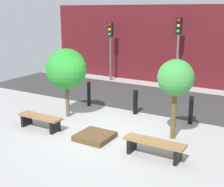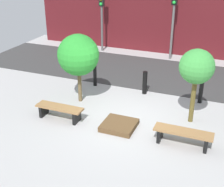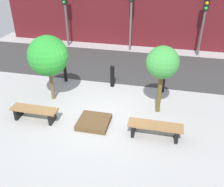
{
  "view_description": "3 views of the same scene",
  "coord_description": "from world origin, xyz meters",
  "px_view_note": "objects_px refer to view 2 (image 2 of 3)",
  "views": [
    {
      "loc": [
        5.06,
        -8.02,
        3.92
      ],
      "look_at": [
        0.5,
        -0.24,
        1.5
      ],
      "focal_mm": 50.0,
      "sensor_mm": 36.0,
      "label": 1
    },
    {
      "loc": [
        3.06,
        -8.64,
        5.28
      ],
      "look_at": [
        -0.23,
        -0.5,
        1.21
      ],
      "focal_mm": 50.0,
      "sensor_mm": 36.0,
      "label": 2
    },
    {
      "loc": [
        2.16,
        -7.08,
        5.2
      ],
      "look_at": [
        0.53,
        0.01,
        1.03
      ],
      "focal_mm": 40.0,
      "sensor_mm": 36.0,
      "label": 3
    }
  ],
  "objects_px": {
    "bench_right": "(183,135)",
    "tree_behind_left_bench": "(78,55)",
    "bollard_far_left": "(95,74)",
    "bollard_center": "(201,90)",
    "bench_left": "(60,110)",
    "planter_bed": "(119,125)",
    "traffic_light_mid_west": "(174,12)",
    "traffic_light_west": "(102,10)",
    "bollard_left": "(145,83)",
    "tree_behind_right_bench": "(197,67)"
  },
  "relations": [
    {
      "from": "bollard_left",
      "to": "traffic_light_mid_west",
      "type": "relative_size",
      "value": 0.26
    },
    {
      "from": "bench_right",
      "to": "tree_behind_left_bench",
      "type": "bearing_deg",
      "value": 159.95
    },
    {
      "from": "bench_left",
      "to": "tree_behind_right_bench",
      "type": "relative_size",
      "value": 0.66
    },
    {
      "from": "bollard_far_left",
      "to": "bollard_left",
      "type": "xyz_separation_m",
      "value": [
        2.18,
        0.0,
        -0.04
      ]
    },
    {
      "from": "bollard_far_left",
      "to": "traffic_light_west",
      "type": "bearing_deg",
      "value": 110.24
    },
    {
      "from": "bollard_far_left",
      "to": "traffic_light_mid_west",
      "type": "xyz_separation_m",
      "value": [
        2.18,
        4.72,
        1.95
      ]
    },
    {
      "from": "traffic_light_west",
      "to": "bollard_left",
      "type": "bearing_deg",
      "value": -50.29
    },
    {
      "from": "planter_bed",
      "to": "tree_behind_right_bench",
      "type": "relative_size",
      "value": 0.42
    },
    {
      "from": "tree_behind_left_bench",
      "to": "bench_left",
      "type": "bearing_deg",
      "value": -90.0
    },
    {
      "from": "tree_behind_left_bench",
      "to": "tree_behind_right_bench",
      "type": "relative_size",
      "value": 1.03
    },
    {
      "from": "tree_behind_right_bench",
      "to": "traffic_light_mid_west",
      "type": "distance_m",
      "value": 6.63
    },
    {
      "from": "bench_left",
      "to": "bench_right",
      "type": "relative_size",
      "value": 0.96
    },
    {
      "from": "bench_right",
      "to": "planter_bed",
      "type": "bearing_deg",
      "value": 174.29
    },
    {
      "from": "bollard_center",
      "to": "bollard_left",
      "type": "bearing_deg",
      "value": 180.0
    },
    {
      "from": "bollard_left",
      "to": "bench_right",
      "type": "bearing_deg",
      "value": -55.73
    },
    {
      "from": "bollard_left",
      "to": "tree_behind_left_bench",
      "type": "bearing_deg",
      "value": -143.27
    },
    {
      "from": "bollard_left",
      "to": "bollard_center",
      "type": "xyz_separation_m",
      "value": [
        2.18,
        0.0,
        0.04
      ]
    },
    {
      "from": "planter_bed",
      "to": "traffic_light_mid_west",
      "type": "distance_m",
      "value": 7.94
    },
    {
      "from": "tree_behind_right_bench",
      "to": "bollard_far_left",
      "type": "distance_m",
      "value": 4.75
    },
    {
      "from": "bench_left",
      "to": "traffic_light_mid_west",
      "type": "relative_size",
      "value": 0.46
    },
    {
      "from": "tree_behind_left_bench",
      "to": "tree_behind_right_bench",
      "type": "xyz_separation_m",
      "value": [
        4.17,
        -0.0,
        0.1
      ]
    },
    {
      "from": "bench_left",
      "to": "tree_behind_left_bench",
      "type": "relative_size",
      "value": 0.64
    },
    {
      "from": "bollard_far_left",
      "to": "bench_right",
      "type": "bearing_deg",
      "value": -35.64
    },
    {
      "from": "bench_left",
      "to": "tree_behind_right_bench",
      "type": "distance_m",
      "value": 4.71
    },
    {
      "from": "bench_right",
      "to": "traffic_light_west",
      "type": "bearing_deg",
      "value": 127.44
    },
    {
      "from": "bench_left",
      "to": "tree_behind_left_bench",
      "type": "height_order",
      "value": "tree_behind_left_bench"
    },
    {
      "from": "bench_left",
      "to": "bollard_left",
      "type": "bearing_deg",
      "value": 55.95
    },
    {
      "from": "bollard_left",
      "to": "bollard_center",
      "type": "relative_size",
      "value": 0.93
    },
    {
      "from": "bench_left",
      "to": "bollard_left",
      "type": "relative_size",
      "value": 1.76
    },
    {
      "from": "bench_left",
      "to": "tree_behind_right_bench",
      "type": "xyz_separation_m",
      "value": [
        4.17,
        1.5,
        1.6
      ]
    },
    {
      "from": "bench_left",
      "to": "bollard_far_left",
      "type": "relative_size",
      "value": 1.62
    },
    {
      "from": "bollard_center",
      "to": "traffic_light_mid_west",
      "type": "xyz_separation_m",
      "value": [
        -2.18,
        4.72,
        1.96
      ]
    },
    {
      "from": "planter_bed",
      "to": "traffic_light_mid_west",
      "type": "bearing_deg",
      "value": 90.0
    },
    {
      "from": "bench_left",
      "to": "bench_right",
      "type": "height_order",
      "value": "bench_right"
    },
    {
      "from": "bench_left",
      "to": "traffic_light_west",
      "type": "relative_size",
      "value": 0.51
    },
    {
      "from": "bench_right",
      "to": "traffic_light_mid_west",
      "type": "distance_m",
      "value": 8.33
    },
    {
      "from": "bench_left",
      "to": "traffic_light_mid_west",
      "type": "xyz_separation_m",
      "value": [
        2.08,
        7.78,
        2.14
      ]
    },
    {
      "from": "bollard_far_left",
      "to": "tree_behind_left_bench",
      "type": "bearing_deg",
      "value": -86.46
    },
    {
      "from": "tree_behind_right_bench",
      "to": "traffic_light_mid_west",
      "type": "bearing_deg",
      "value": 108.37
    },
    {
      "from": "traffic_light_mid_west",
      "to": "planter_bed",
      "type": "bearing_deg",
      "value": -90.0
    },
    {
      "from": "bench_left",
      "to": "traffic_light_west",
      "type": "xyz_separation_m",
      "value": [
        -1.84,
        7.77,
        1.94
      ]
    },
    {
      "from": "tree_behind_left_bench",
      "to": "traffic_light_west",
      "type": "distance_m",
      "value": 6.55
    },
    {
      "from": "bollard_center",
      "to": "traffic_light_mid_west",
      "type": "relative_size",
      "value": 0.28
    },
    {
      "from": "bollard_far_left",
      "to": "bollard_center",
      "type": "relative_size",
      "value": 1.01
    },
    {
      "from": "bench_right",
      "to": "planter_bed",
      "type": "height_order",
      "value": "bench_right"
    },
    {
      "from": "bench_left",
      "to": "bollard_far_left",
      "type": "height_order",
      "value": "bollard_far_left"
    },
    {
      "from": "bollard_far_left",
      "to": "bollard_center",
      "type": "xyz_separation_m",
      "value": [
        4.36,
        0.0,
        -0.01
      ]
    },
    {
      "from": "bollard_left",
      "to": "bollard_center",
      "type": "bearing_deg",
      "value": 0.0
    },
    {
      "from": "bollard_center",
      "to": "traffic_light_mid_west",
      "type": "distance_m",
      "value": 5.56
    },
    {
      "from": "planter_bed",
      "to": "tree_behind_left_bench",
      "type": "bearing_deg",
      "value": 147.99
    }
  ]
}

